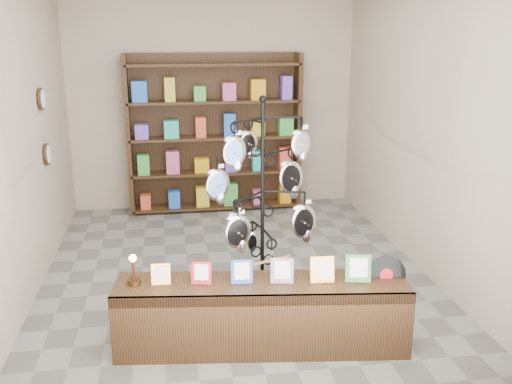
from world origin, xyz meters
TOP-DOWN VIEW (x-y plane):
  - ground at (0.00, 0.00)m, footprint 5.00×5.00m
  - room_envelope at (0.00, 0.00)m, footprint 5.00×5.00m
  - display_tree at (0.14, -0.87)m, footprint 1.05×1.04m
  - front_shelf at (0.04, -1.48)m, footprint 2.39×0.77m
  - back_shelving at (0.00, 2.30)m, footprint 2.42×0.36m
  - wall_clocks at (-1.97, 0.80)m, footprint 0.03×0.24m

SIDE VIEW (x-z plane):
  - ground at x=0.00m, z-range 0.00..0.00m
  - front_shelf at x=0.04m, z-range -0.12..0.71m
  - back_shelving at x=0.00m, z-range -0.07..2.13m
  - display_tree at x=0.14m, z-range 0.16..2.15m
  - wall_clocks at x=-1.97m, z-range 1.08..1.92m
  - room_envelope at x=0.00m, z-range -0.65..4.35m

